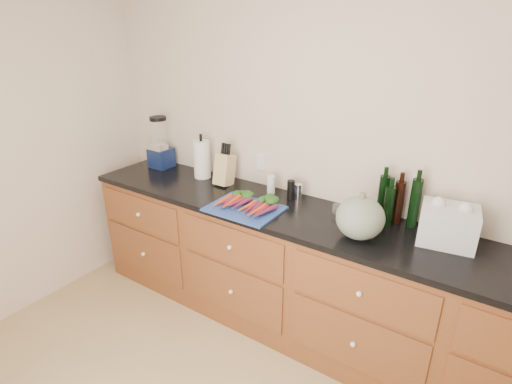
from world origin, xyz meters
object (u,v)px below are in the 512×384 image
Objects in this scene: paper_towel at (202,159)px; cutting_board at (245,209)px; carrots at (248,203)px; squash at (360,218)px; blender_appliance at (160,145)px; tomato_box at (346,208)px; knife_block at (225,169)px.

cutting_board is at bearing -26.31° from paper_towel.
squash is at bearing 1.84° from carrots.
cutting_board is 0.05m from carrots.
carrots is at bearing -14.06° from blender_appliance.
tomato_box is at bearing 26.50° from carrots.
paper_towel is (-1.42, 0.26, 0.03)m from squash.
cutting_board is 1.23× the size of carrots.
squash is at bearing -10.25° from paper_towel.
blender_appliance is at bearing -179.71° from paper_towel.
carrots reaches higher than cutting_board.
knife_block is at bearing -178.26° from tomato_box.
cutting_board is 3.45× the size of tomato_box.
blender_appliance is (-1.12, 0.28, 0.16)m from carrots.
squash is (0.78, 0.02, 0.09)m from carrots.
carrots reaches higher than tomato_box.
paper_towel reaches higher than tomato_box.
tomato_box is (1.23, 0.01, -0.12)m from paper_towel.
paper_towel is (-0.65, 0.28, 0.12)m from carrots.
squash is 1.20m from knife_block.
tomato_box is at bearing 125.30° from squash.
cutting_board is 1.09× the size of blender_appliance.
paper_towel is 0.25m from knife_block.
knife_block is (-1.18, 0.24, -0.01)m from squash.
paper_towel is 1.24m from tomato_box.
cutting_board is 1.18m from blender_appliance.
blender_appliance is 1.84× the size of knife_block.
knife_block is (-0.40, 0.30, 0.11)m from cutting_board.
squash is 0.63× the size of blender_appliance.
squash is 1.91m from blender_appliance.
carrots is 0.78m from squash.
paper_towel reaches higher than knife_block.
cutting_board is 0.67m from tomato_box.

